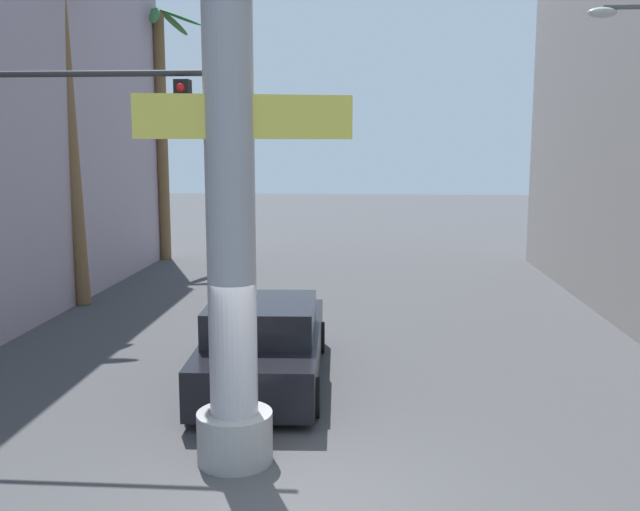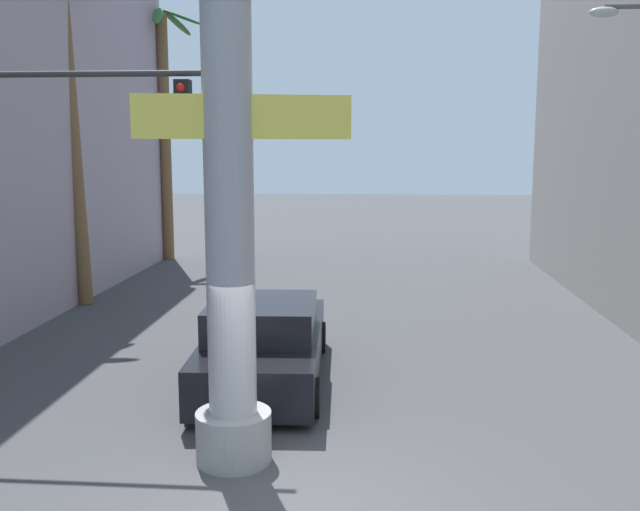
% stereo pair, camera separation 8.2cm
% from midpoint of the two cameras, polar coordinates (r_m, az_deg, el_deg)
% --- Properties ---
extents(ground_plane, '(92.32, 92.32, 0.00)m').
position_cam_midpoint_polar(ground_plane, '(18.34, 1.61, -4.78)').
color(ground_plane, '#424244').
extents(neon_sign_pole, '(3.13, 1.04, 9.38)m').
position_cam_midpoint_polar(neon_sign_pole, '(9.35, -7.09, 10.28)').
color(neon_sign_pole, '#9E9EA3').
rests_on(neon_sign_pole, ground).
extents(traffic_light_mast, '(5.91, 0.32, 5.53)m').
position_cam_midpoint_polar(traffic_light_mast, '(12.84, -23.92, 6.64)').
color(traffic_light_mast, '#333333').
rests_on(traffic_light_mast, ground).
extents(car_lead, '(2.32, 5.25, 1.56)m').
position_cam_midpoint_polar(car_lead, '(13.19, -4.28, -7.05)').
color(car_lead, black).
rests_on(car_lead, ground).
extents(palm_tree_far_left, '(3.09, 3.06, 9.30)m').
position_cam_midpoint_polar(palm_tree_far_left, '(27.63, -12.26, 10.70)').
color(palm_tree_far_left, brown).
rests_on(palm_tree_far_left, ground).
extents(palm_tree_mid_left, '(3.04, 2.89, 9.39)m').
position_cam_midpoint_polar(palm_tree_mid_left, '(20.37, -19.34, 11.96)').
color(palm_tree_mid_left, brown).
rests_on(palm_tree_mid_left, ground).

